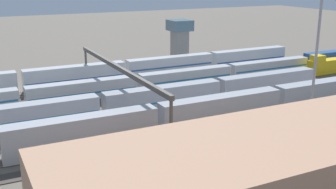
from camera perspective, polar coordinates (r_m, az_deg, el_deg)
The scene contains 19 objects.
ground_plane at distance 84.59m, azimuth -0.00°, elevation -1.17°, with size 400.00×400.00×0.00m, color #60594F.
track_bed_0 at distance 102.22m, azimuth -4.98°, elevation 1.86°, with size 140.00×2.80×0.12m, color #4C443D.
track_bed_1 at distance 97.72m, azimuth -3.90°, elevation 1.21°, with size 140.00×2.80×0.12m, color #3D3833.
track_bed_2 at distance 93.28m, azimuth -2.73°, elevation 0.51°, with size 140.00×2.80×0.12m, color #3D3833.
track_bed_3 at distance 88.89m, azimuth -1.43°, elevation -0.27°, with size 140.00×2.80×0.12m, color #4C443D.
track_bed_4 at distance 84.58m, azimuth -0.00°, elevation -1.13°, with size 140.00×2.80×0.12m, color #4C443D.
track_bed_5 at distance 80.34m, azimuth 1.58°, elevation -2.09°, with size 140.00×2.80×0.12m, color #4C443D.
track_bed_6 at distance 76.19m, azimuth 3.34°, elevation -3.14°, with size 140.00×2.80×0.12m, color #3D3833.
track_bed_7 at distance 72.16m, azimuth 5.30°, elevation -4.31°, with size 140.00×2.80×0.12m, color #4C443D.
track_bed_8 at distance 68.25m, azimuth 7.50°, elevation -5.61°, with size 140.00×2.80×0.12m, color #3D3833.
train_on_track_3 at distance 116.25m, azimuth 20.52°, elevation 3.70°, with size 10.00×3.00×5.00m.
train_on_track_7 at distance 72.75m, azimuth 7.23°, elevation -2.06°, with size 119.80×3.00×5.00m.
train_on_track_5 at distance 73.91m, azimuth -9.12°, elevation -1.86°, with size 95.60×3.06×5.00m.
train_on_track_0 at distance 101.10m, azimuth -5.81°, elevation 3.16°, with size 95.60×3.06×5.00m.
train_on_track_2 at distance 91.07m, azimuth -5.43°, elevation 1.36°, with size 139.00×3.06×4.40m.
light_mast_1 at distance 71.19m, azimuth 19.85°, elevation 8.71°, with size 2.80×0.70×26.86m.
signal_gantry at distance 78.65m, azimuth -6.84°, elevation 3.26°, with size 0.70×45.00×8.80m.
maintenance_shed at distance 44.87m, azimuth 10.81°, elevation -11.51°, with size 42.29×15.77×9.19m, color tan.
control_tower at distance 120.43m, azimuth 1.60°, elevation 7.65°, with size 6.00×6.00×12.57m.
Camera 1 is at (35.79, 72.38, 25.23)m, focal length 44.85 mm.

